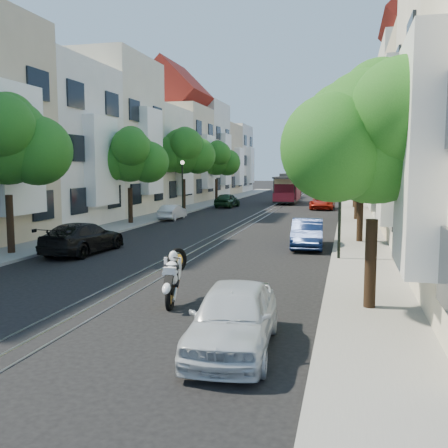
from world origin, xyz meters
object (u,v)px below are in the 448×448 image
Objects in this scene: tree_e_a at (377,139)px; sportbike_rider at (173,274)px; tree_w_a at (7,143)px; tree_w_b at (130,157)px; tree_w_c at (184,152)px; parked_car_e_near at (233,317)px; tree_e_b at (364,146)px; parked_car_w_mid at (173,212)px; cable_car at (288,187)px; tree_w_d at (217,159)px; parked_car_e_mid at (307,233)px; parked_car_w_near at (83,238)px; lamp_east at (340,190)px; parked_car_e_far at (322,203)px; tree_e_d at (356,155)px; parked_car_w_far at (227,200)px; tree_e_c at (359,155)px; lamp_west at (182,179)px.

sportbike_rider is (-5.22, -0.54, -3.57)m from tree_e_a.
tree_w_b is at bearing 90.00° from tree_w_a.
parked_car_e_near is at bearing -69.86° from tree_w_c.
parked_car_w_mid is at bearing 146.04° from tree_e_b.
parked_car_w_mid is at bearing -108.28° from cable_car.
tree_w_d is 1.62× the size of parked_car_e_mid.
tree_w_c is 22.34m from parked_car_w_near.
parked_car_w_near is at bearing -83.14° from tree_w_c.
lamp_east reaches higher than cable_car.
parked_car_e_far is (-2.86, 32.37, -3.79)m from tree_e_a.
parked_car_w_near is (2.62, -21.75, -4.39)m from tree_w_c.
tree_w_d is at bearing 90.00° from tree_w_b.
parked_car_e_near is at bearing 112.69° from parked_car_w_mid.
cable_car is 1.85× the size of parked_car_e_near.
tree_w_b is 0.88× the size of tree_w_c.
tree_w_b is 11.67m from parked_car_w_near.
parked_car_w_far is (-11.66, -1.54, -4.20)m from tree_e_d.
lamp_east is at bearing 97.79° from tree_e_a.
parked_car_e_far is (-2.86, -1.63, -4.26)m from tree_e_d.
tree_w_d is (-0.00, 11.00, -0.47)m from tree_w_c.
tree_e_c reaches higher than parked_car_w_far.
lamp_west is 15.80m from cable_car.
tree_e_b is at bearing -48.01° from tree_w_c.
parked_car_e_near is 0.91× the size of parked_car_e_far.
parked_car_w_near is (1.78, -18.77, -2.17)m from lamp_west.
tree_e_b is at bearing 90.00° from tree_e_a.
tree_w_a is 3.50× the size of sportbike_rider.
lamp_east is at bearing -57.35° from tree_w_c.
tree_w_c reaches higher than tree_e_c.
parked_car_e_mid is at bearing 23.36° from tree_w_a.
parked_car_e_mid is (11.95, -6.84, -3.74)m from tree_w_b.
tree_e_c is 1.40× the size of parked_car_w_near.
tree_w_d is 18.85m from parked_car_w_mid.
tree_e_c is at bearing 80.13° from parked_car_e_near.
lamp_west is at bearing -115.67° from cable_car.
sportbike_rider is 0.41× the size of parked_car_w_near.
tree_e_c is 15.25m from tree_w_c.
tree_e_a is 34.00m from tree_e_d.
tree_e_b is at bearing -90.00° from tree_e_d.
tree_e_d reaches higher than tree_w_a.
tree_e_a is 0.94× the size of tree_e_b.
parked_car_w_far is (-11.66, 9.46, -3.93)m from tree_e_c.
tree_w_c reaches higher than sportbike_rider.
parked_car_w_far is (2.74, 4.46, -4.40)m from tree_w_c.
tree_e_c is at bearing 86.56° from lamp_east.
parked_car_w_far is at bearing 91.93° from sportbike_rider.
parked_car_e_far is (2.35, 32.91, -0.22)m from sportbike_rider.
sportbike_rider is at bearing -71.92° from lamp_west.
lamp_east is (13.44, -20.98, -2.22)m from tree_w_c.
parked_car_w_far is at bearing 84.30° from tree_w_a.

